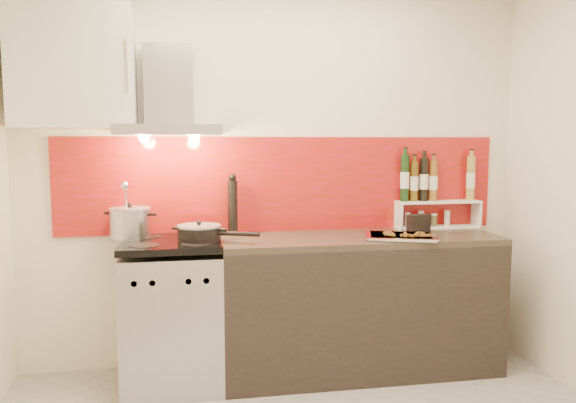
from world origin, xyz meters
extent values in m
cube|color=silver|center=(0.00, 1.40, 1.30)|extent=(3.40, 0.02, 2.60)
cube|color=maroon|center=(0.05, 1.39, 1.22)|extent=(3.00, 0.02, 0.64)
cube|color=#B7B7BA|center=(-0.70, 1.10, 0.42)|extent=(0.60, 0.60, 0.84)
cube|color=black|center=(-0.70, 0.81, 0.33)|extent=(0.50, 0.02, 0.40)
cube|color=#B7B7BA|center=(-0.70, 0.81, 0.72)|extent=(0.56, 0.02, 0.12)
cube|color=#FF190C|center=(-0.70, 0.81, 0.72)|extent=(0.10, 0.01, 0.04)
cube|color=black|center=(-0.70, 1.10, 0.89)|extent=(0.60, 0.60, 0.04)
cube|color=black|center=(0.50, 1.10, 0.43)|extent=(1.80, 0.60, 0.86)
cube|color=#2E231C|center=(0.50, 1.10, 0.88)|extent=(1.80, 0.60, 0.04)
cube|color=#B7B7BA|center=(-0.70, 1.15, 1.58)|extent=(0.62, 0.50, 0.06)
cube|color=#B7B7BA|center=(-0.70, 1.30, 1.86)|extent=(0.30, 0.18, 0.50)
sphere|color=#FFD18C|center=(-0.85, 1.15, 1.54)|extent=(0.07, 0.07, 0.07)
sphere|color=#FFD18C|center=(-0.55, 1.15, 1.54)|extent=(0.07, 0.07, 0.07)
cube|color=silver|center=(-1.25, 1.22, 1.95)|extent=(0.70, 0.35, 0.72)
cylinder|color=#B7B7BA|center=(-0.96, 1.25, 1.00)|extent=(0.25, 0.25, 0.18)
cylinder|color=#99999E|center=(-0.96, 1.25, 1.09)|extent=(0.26, 0.26, 0.01)
sphere|color=black|center=(-0.96, 1.25, 1.12)|extent=(0.03, 0.03, 0.03)
cylinder|color=black|center=(-0.53, 1.06, 0.95)|extent=(0.26, 0.26, 0.08)
cylinder|color=#99999E|center=(-0.53, 1.06, 1.00)|extent=(0.27, 0.27, 0.01)
sphere|color=black|center=(-0.53, 1.06, 1.02)|extent=(0.03, 0.03, 0.03)
cylinder|color=black|center=(-0.29, 0.96, 0.96)|extent=(0.24, 0.12, 0.03)
cylinder|color=silver|center=(-0.98, 1.20, 0.96)|extent=(0.08, 0.08, 0.13)
cylinder|color=silver|center=(-0.97, 1.20, 1.13)|extent=(0.01, 0.06, 0.24)
sphere|color=silver|center=(-0.97, 1.14, 1.25)|extent=(0.05, 0.05, 0.05)
cylinder|color=black|center=(-0.31, 1.30, 1.08)|extent=(0.06, 0.06, 0.36)
sphere|color=black|center=(-0.31, 1.30, 1.28)|extent=(0.05, 0.05, 0.05)
cube|color=white|center=(1.14, 1.33, 0.91)|extent=(0.60, 0.16, 0.01)
cube|color=white|center=(0.85, 1.33, 0.99)|extent=(0.01, 0.16, 0.17)
cube|color=white|center=(1.43, 1.33, 0.99)|extent=(0.02, 0.16, 0.17)
cube|color=white|center=(1.14, 1.33, 1.09)|extent=(0.60, 0.16, 0.02)
cylinder|color=black|center=(0.89, 1.33, 1.26)|extent=(0.06, 0.06, 0.33)
cylinder|color=#4C380D|center=(0.96, 1.33, 1.23)|extent=(0.06, 0.06, 0.28)
cylinder|color=black|center=(1.03, 1.33, 1.25)|extent=(0.06, 0.06, 0.30)
cylinder|color=brown|center=(1.10, 1.33, 1.23)|extent=(0.06, 0.06, 0.28)
cylinder|color=olive|center=(1.39, 1.33, 1.25)|extent=(0.06, 0.06, 0.31)
cylinder|color=#BFA89B|center=(0.92, 1.33, 0.96)|extent=(0.04, 0.04, 0.09)
cylinder|color=#903C18|center=(1.02, 1.33, 0.96)|extent=(0.04, 0.04, 0.09)
cylinder|color=brown|center=(1.12, 1.33, 0.95)|extent=(0.04, 0.04, 0.07)
cylinder|color=silver|center=(1.22, 1.33, 0.96)|extent=(0.04, 0.04, 0.09)
cube|color=black|center=(0.92, 1.13, 0.96)|extent=(0.17, 0.11, 0.13)
cube|color=silver|center=(0.73, 0.97, 0.91)|extent=(0.49, 0.42, 0.01)
cube|color=silver|center=(0.73, 0.97, 0.92)|extent=(0.51, 0.45, 0.01)
cube|color=red|center=(0.73, 0.97, 0.92)|extent=(0.44, 0.37, 0.01)
cube|color=brown|center=(0.73, 0.90, 0.93)|extent=(0.06, 0.02, 0.01)
cube|color=brown|center=(0.83, 0.89, 0.93)|extent=(0.02, 0.06, 0.01)
cube|color=brown|center=(0.83, 0.91, 0.93)|extent=(0.03, 0.06, 0.01)
cube|color=brown|center=(0.66, 0.98, 0.93)|extent=(0.04, 0.05, 0.01)
cube|color=brown|center=(0.84, 0.96, 0.93)|extent=(0.05, 0.05, 0.01)
cube|color=brown|center=(0.74, 0.89, 0.93)|extent=(0.05, 0.04, 0.01)
cube|color=brown|center=(0.78, 0.89, 0.93)|extent=(0.06, 0.03, 0.01)
cube|color=brown|center=(0.86, 0.96, 0.93)|extent=(0.03, 0.06, 0.01)
cube|color=brown|center=(0.66, 1.02, 0.93)|extent=(0.06, 0.04, 0.01)
cube|color=brown|center=(0.76, 0.96, 0.93)|extent=(0.03, 0.06, 0.01)
cube|color=brown|center=(0.67, 1.00, 0.93)|extent=(0.03, 0.06, 0.01)
cube|color=brown|center=(0.82, 0.91, 0.93)|extent=(0.06, 0.03, 0.01)
cube|color=brown|center=(0.65, 0.94, 0.93)|extent=(0.04, 0.05, 0.01)
cube|color=brown|center=(0.76, 0.89, 0.93)|extent=(0.03, 0.06, 0.01)
cube|color=brown|center=(0.64, 0.98, 0.93)|extent=(0.04, 0.06, 0.01)
cube|color=brown|center=(0.86, 0.88, 0.93)|extent=(0.06, 0.02, 0.01)
camera|label=1|loc=(-0.59, -2.36, 1.51)|focal=35.00mm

